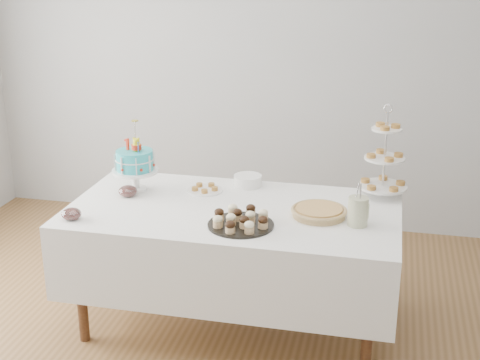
% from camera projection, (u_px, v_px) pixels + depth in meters
% --- Properties ---
extents(floor, '(5.00, 5.00, 0.00)m').
position_uv_depth(floor, '(221.00, 350.00, 3.87)').
color(floor, brown).
rests_on(floor, ground).
extents(walls, '(5.04, 4.04, 2.70)m').
position_uv_depth(walls, '(219.00, 124.00, 3.42)').
color(walls, '#A2A4A7').
rests_on(walls, floor).
extents(table, '(1.92, 1.02, 0.77)m').
position_uv_depth(table, '(233.00, 244.00, 3.96)').
color(table, white).
rests_on(table, floor).
extents(birthday_cake, '(0.29, 0.29, 0.44)m').
position_uv_depth(birthday_cake, '(135.00, 172.00, 4.14)').
color(birthday_cake, white).
rests_on(birthday_cake, table).
extents(cupcake_tray, '(0.36, 0.36, 0.08)m').
position_uv_depth(cupcake_tray, '(241.00, 219.00, 3.63)').
color(cupcake_tray, black).
rests_on(cupcake_tray, table).
extents(pie, '(0.32, 0.32, 0.05)m').
position_uv_depth(pie, '(319.00, 211.00, 3.76)').
color(pie, tan).
rests_on(pie, table).
extents(tiered_stand, '(0.30, 0.30, 0.57)m').
position_uv_depth(tiered_stand, '(385.00, 159.00, 4.00)').
color(tiered_stand, silver).
rests_on(tiered_stand, table).
extents(plate_stack, '(0.18, 0.18, 0.07)m').
position_uv_depth(plate_stack, '(248.00, 181.00, 4.24)').
color(plate_stack, white).
rests_on(plate_stack, table).
extents(pastry_plate, '(0.22, 0.22, 0.03)m').
position_uv_depth(pastry_plate, '(205.00, 189.00, 4.16)').
color(pastry_plate, white).
rests_on(pastry_plate, table).
extents(jam_bowl_a, '(0.11, 0.11, 0.07)m').
position_uv_depth(jam_bowl_a, '(71.00, 214.00, 3.72)').
color(jam_bowl_a, silver).
rests_on(jam_bowl_a, table).
extents(jam_bowl_b, '(0.11, 0.11, 0.07)m').
position_uv_depth(jam_bowl_b, '(128.00, 191.00, 4.07)').
color(jam_bowl_b, silver).
rests_on(jam_bowl_b, table).
extents(utensil_pitcher, '(0.12, 0.11, 0.25)m').
position_uv_depth(utensil_pitcher, '(358.00, 210.00, 3.62)').
color(utensil_pitcher, '#EFE3CE').
rests_on(utensil_pitcher, table).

